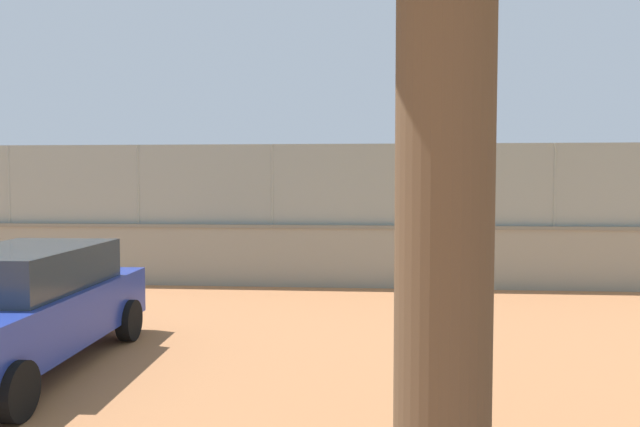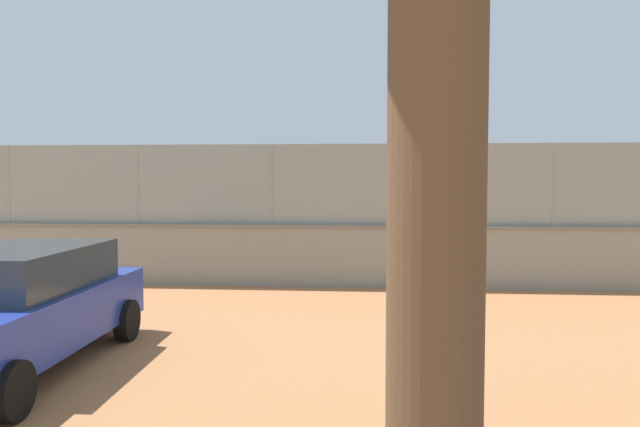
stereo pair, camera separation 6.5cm
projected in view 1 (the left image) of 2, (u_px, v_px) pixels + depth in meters
ground_plane at (298, 238)px, 25.65m from camera, size 260.00×260.00×0.00m
perimeter_wall at (140, 254)px, 14.22m from camera, size 25.50×0.65×1.41m
fence_panel_on_wall at (138, 184)px, 14.13m from camera, size 25.06×0.39×1.82m
player_foreground_swinging at (400, 216)px, 24.63m from camera, size 1.02×0.90×1.63m
player_at_service_line at (336, 217)px, 24.78m from camera, size 0.67×0.96×1.60m
sports_ball at (376, 240)px, 23.84m from camera, size 0.17×0.17×0.17m
courtside_bench at (125, 254)px, 16.20m from camera, size 1.60×0.40×0.87m
parked_car_blue at (18, 307)px, 7.77m from camera, size 2.00×4.58×1.56m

